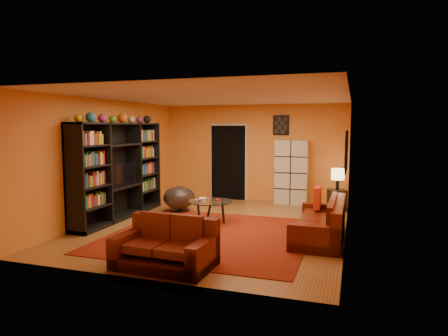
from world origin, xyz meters
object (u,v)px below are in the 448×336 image
(coffee_table, at_px, (210,203))
(storage_cabinet, at_px, (291,172))
(entertainment_unit, at_px, (119,171))
(table_lamp, at_px, (338,175))
(bowl_chair, at_px, (179,198))
(tv, at_px, (120,175))
(loveseat, at_px, (167,246))
(side_table, at_px, (337,200))
(sofa, at_px, (324,223))

(coffee_table, bearing_deg, storage_cabinet, 63.86)
(entertainment_unit, xyz_separation_m, table_lamp, (4.53, 2.35, -0.19))
(entertainment_unit, xyz_separation_m, bowl_chair, (0.95, 1.06, -0.73))
(tv, bearing_deg, loveseat, -136.12)
(storage_cabinet, distance_m, bowl_chair, 3.01)
(storage_cabinet, xyz_separation_m, side_table, (1.18, -0.45, -0.58))
(table_lamp, bearing_deg, coffee_table, -138.67)
(tv, distance_m, sofa, 4.42)
(tv, relative_size, loveseat, 0.62)
(entertainment_unit, distance_m, side_table, 5.16)
(entertainment_unit, height_order, sofa, entertainment_unit)
(coffee_table, distance_m, side_table, 3.28)
(sofa, relative_size, side_table, 4.12)
(entertainment_unit, bearing_deg, table_lamp, 27.41)
(entertainment_unit, relative_size, bowl_chair, 4.02)
(coffee_table, height_order, bowl_chair, bowl_chair)
(bowl_chair, bearing_deg, loveseat, -68.11)
(table_lamp, bearing_deg, bowl_chair, -160.17)
(loveseat, bearing_deg, tv, 46.47)
(loveseat, relative_size, storage_cabinet, 0.86)
(sofa, relative_size, table_lamp, 4.02)
(side_table, bearing_deg, bowl_chair, -160.17)
(sofa, height_order, table_lamp, table_lamp)
(table_lamp, bearing_deg, entertainment_unit, -152.59)
(loveseat, xyz_separation_m, table_lamp, (2.18, 4.77, 0.58))
(entertainment_unit, distance_m, storage_cabinet, 4.37)
(bowl_chair, relative_size, side_table, 1.49)
(loveseat, xyz_separation_m, coffee_table, (-0.28, 2.60, 0.14))
(entertainment_unit, xyz_separation_m, coffee_table, (2.06, 0.18, -0.63))
(entertainment_unit, distance_m, bowl_chair, 1.59)
(side_table, height_order, table_lamp, table_lamp)
(sofa, xyz_separation_m, table_lamp, (0.12, 2.63, 0.58))
(storage_cabinet, bearing_deg, loveseat, -100.46)
(tv, height_order, sofa, tv)
(tv, relative_size, table_lamp, 1.73)
(loveseat, xyz_separation_m, storage_cabinet, (1.00, 5.22, 0.55))
(tv, bearing_deg, entertainment_unit, 54.03)
(storage_cabinet, xyz_separation_m, bowl_chair, (-2.40, -1.74, -0.51))
(entertainment_unit, height_order, loveseat, entertainment_unit)
(bowl_chair, height_order, table_lamp, table_lamp)
(entertainment_unit, relative_size, side_table, 6.00)
(bowl_chair, bearing_deg, sofa, -21.13)
(side_table, bearing_deg, storage_cabinet, 158.94)
(loveseat, height_order, side_table, loveseat)
(loveseat, height_order, bowl_chair, loveseat)
(loveseat, bearing_deg, storage_cabinet, -8.30)
(storage_cabinet, height_order, side_table, storage_cabinet)
(storage_cabinet, distance_m, table_lamp, 1.26)
(coffee_table, relative_size, bowl_chair, 1.24)
(entertainment_unit, bearing_deg, side_table, 27.41)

